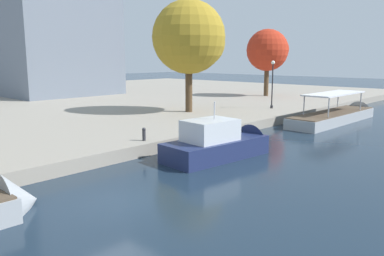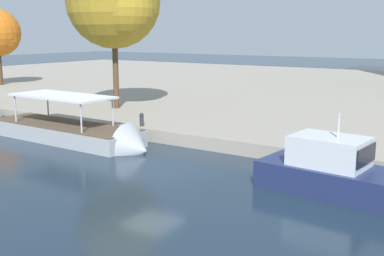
# 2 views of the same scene
# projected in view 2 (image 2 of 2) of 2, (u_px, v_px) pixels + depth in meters

# --- Properties ---
(ground_plane) EXTENTS (220.00, 220.00, 0.00)m
(ground_plane) POSITION_uv_depth(u_px,v_px,m) (152.00, 172.00, 22.42)
(ground_plane) COLOR #192838
(dock_promenade) EXTENTS (120.00, 55.00, 0.75)m
(dock_promenade) POSITION_uv_depth(u_px,v_px,m) (348.00, 93.00, 49.02)
(dock_promenade) COLOR gray
(dock_promenade) RESTS_ON ground_plane
(tour_boat_1) EXTENTS (11.97, 3.36, 3.94)m
(tour_boat_1) POSITION_uv_depth(u_px,v_px,m) (76.00, 136.00, 28.70)
(tour_boat_1) COLOR #9EA3A8
(tour_boat_1) RESTS_ON ground_plane
(motor_yacht_2) EXTENTS (7.72, 3.27, 4.16)m
(motor_yacht_2) POSITION_uv_depth(u_px,v_px,m) (354.00, 181.00, 18.98)
(motor_yacht_2) COLOR navy
(motor_yacht_2) RESTS_ON ground_plane
(mooring_bollard_0) EXTENTS (0.28, 0.28, 0.83)m
(mooring_bollard_0) POSITION_uv_depth(u_px,v_px,m) (142.00, 119.00, 29.53)
(mooring_bollard_0) COLOR #2D2D33
(mooring_bollard_0) RESTS_ON dock_promenade
(mooring_bollard_1) EXTENTS (0.23, 0.23, 0.81)m
(mooring_bollard_1) POSITION_uv_depth(u_px,v_px,m) (324.00, 141.00, 23.66)
(mooring_bollard_1) COLOR #2D2D33
(mooring_bollard_1) RESTS_ON dock_promenade
(tree_3) EXTENTS (7.11, 6.96, 11.44)m
(tree_3) POSITION_uv_depth(u_px,v_px,m) (114.00, 2.00, 35.01)
(tree_3) COLOR #4C3823
(tree_3) RESTS_ON dock_promenade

